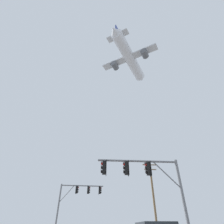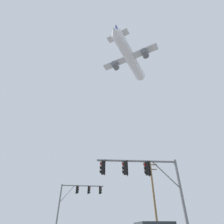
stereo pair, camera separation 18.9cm
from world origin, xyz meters
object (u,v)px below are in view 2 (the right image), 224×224
(signal_pole_near, at_px, (145,177))
(signal_pole_far, at_px, (77,196))
(airplane, at_px, (130,58))
(utility_pole, at_px, (154,195))

(signal_pole_near, xyz_separation_m, signal_pole_far, (-5.99, 13.32, 0.60))
(signal_pole_far, xyz_separation_m, airplane, (10.46, 8.31, 38.43))
(signal_pole_far, bearing_deg, signal_pole_near, -65.77)
(signal_pole_near, bearing_deg, utility_pole, 72.16)
(utility_pole, relative_size, airplane, 0.51)
(airplane, bearing_deg, signal_pole_far, -141.55)
(signal_pole_near, distance_m, utility_pole, 14.55)
(utility_pole, bearing_deg, airplane, 89.84)
(utility_pole, distance_m, airplane, 38.87)
(utility_pole, bearing_deg, signal_pole_far, -177.23)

